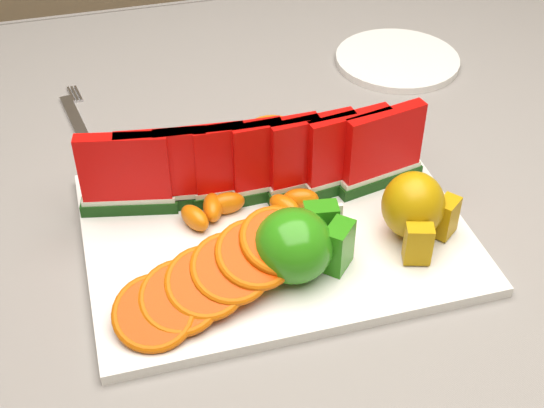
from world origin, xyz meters
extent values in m
cube|color=#50331C|center=(0.00, 0.00, 0.73)|extent=(1.40, 0.90, 0.03)
cube|color=#50331C|center=(0.64, 0.39, 0.36)|extent=(0.06, 0.06, 0.72)
cube|color=gray|center=(0.00, 0.00, 0.75)|extent=(1.52, 1.02, 0.01)
cube|color=gray|center=(0.00, 0.51, 0.66)|extent=(1.52, 0.01, 0.20)
cube|color=silver|center=(0.02, -0.09, 0.76)|extent=(0.40, 0.30, 0.01)
ellipsoid|color=#26871A|center=(0.02, -0.16, 0.80)|extent=(0.10, 0.10, 0.07)
cube|color=#26871A|center=(0.07, -0.17, 0.80)|extent=(0.04, 0.04, 0.05)
cube|color=beige|center=(0.07, -0.17, 0.80)|extent=(0.03, 0.03, 0.05)
cube|color=#26871A|center=(0.06, -0.13, 0.80)|extent=(0.04, 0.03, 0.05)
cube|color=beige|center=(0.07, -0.13, 0.80)|extent=(0.03, 0.01, 0.05)
ellipsoid|color=#A36B13|center=(0.16, -0.14, 0.81)|extent=(0.07, 0.07, 0.07)
cube|color=#A36B13|center=(0.15, -0.18, 0.79)|extent=(0.03, 0.02, 0.04)
cube|color=#A36B13|center=(0.19, -0.15, 0.79)|extent=(0.03, 0.03, 0.04)
cylinder|color=silver|center=(0.30, 0.22, 0.76)|extent=(0.22, 0.22, 0.01)
cube|color=silver|center=(-0.16, 0.17, 0.76)|extent=(0.04, 0.17, 0.00)
cube|color=silver|center=(-0.17, 0.26, 0.76)|extent=(0.01, 0.04, 0.00)
cube|color=silver|center=(-0.16, 0.26, 0.76)|extent=(0.01, 0.04, 0.00)
cube|color=silver|center=(-0.16, 0.26, 0.76)|extent=(0.01, 0.04, 0.00)
cube|color=#103E15|center=(-0.12, -0.02, 0.78)|extent=(0.11, 0.04, 0.01)
cube|color=silver|center=(-0.12, -0.02, 0.79)|extent=(0.10, 0.04, 0.01)
cube|color=red|center=(-0.12, -0.02, 0.83)|extent=(0.10, 0.04, 0.08)
cube|color=#103E15|center=(-0.08, -0.03, 0.78)|extent=(0.11, 0.04, 0.01)
cube|color=silver|center=(-0.08, -0.03, 0.79)|extent=(0.10, 0.03, 0.01)
cube|color=red|center=(-0.08, -0.03, 0.83)|extent=(0.10, 0.03, 0.08)
cube|color=#103E15|center=(-0.04, -0.03, 0.78)|extent=(0.11, 0.03, 0.01)
cube|color=silver|center=(-0.04, -0.03, 0.79)|extent=(0.10, 0.03, 0.01)
cube|color=red|center=(-0.04, -0.03, 0.83)|extent=(0.10, 0.02, 0.08)
cube|color=#103E15|center=(0.00, -0.04, 0.78)|extent=(0.11, 0.02, 0.01)
cube|color=silver|center=(0.00, -0.04, 0.79)|extent=(0.10, 0.02, 0.01)
cube|color=red|center=(0.00, -0.04, 0.83)|extent=(0.10, 0.02, 0.08)
cube|color=#103E15|center=(0.04, -0.04, 0.78)|extent=(0.11, 0.02, 0.01)
cube|color=silver|center=(0.04, -0.04, 0.79)|extent=(0.10, 0.02, 0.01)
cube|color=red|center=(0.04, -0.04, 0.83)|extent=(0.10, 0.02, 0.08)
cube|color=#103E15|center=(0.08, -0.04, 0.78)|extent=(0.11, 0.03, 0.01)
cube|color=silver|center=(0.08, -0.04, 0.79)|extent=(0.10, 0.03, 0.01)
cube|color=red|center=(0.08, -0.04, 0.83)|extent=(0.10, 0.02, 0.08)
cube|color=#103E15|center=(0.12, -0.05, 0.78)|extent=(0.11, 0.04, 0.01)
cube|color=silver|center=(0.12, -0.05, 0.79)|extent=(0.10, 0.03, 0.01)
cube|color=red|center=(0.12, -0.05, 0.83)|extent=(0.10, 0.03, 0.08)
cube|color=#103E15|center=(0.16, -0.05, 0.78)|extent=(0.11, 0.04, 0.01)
cube|color=silver|center=(0.16, -0.05, 0.79)|extent=(0.10, 0.04, 0.01)
cube|color=red|center=(0.16, -0.05, 0.83)|extent=(0.10, 0.04, 0.08)
cylinder|color=#D43F04|center=(-0.12, -0.19, 0.79)|extent=(0.08, 0.08, 0.03)
torus|color=#BF4912|center=(-0.12, -0.19, 0.79)|extent=(0.09, 0.09, 0.04)
cylinder|color=#D43F04|center=(-0.09, -0.19, 0.79)|extent=(0.08, 0.07, 0.03)
torus|color=#BF4912|center=(-0.09, -0.19, 0.79)|extent=(0.09, 0.08, 0.04)
cylinder|color=#D43F04|center=(-0.07, -0.18, 0.80)|extent=(0.07, 0.07, 0.03)
torus|color=#BF4912|center=(-0.07, -0.18, 0.80)|extent=(0.08, 0.08, 0.04)
cylinder|color=#D43F04|center=(-0.04, -0.17, 0.80)|extent=(0.08, 0.08, 0.03)
torus|color=#BF4912|center=(-0.04, -0.17, 0.80)|extent=(0.09, 0.09, 0.04)
cylinder|color=#D43F04|center=(-0.02, -0.16, 0.80)|extent=(0.09, 0.09, 0.03)
torus|color=#BF4912|center=(-0.02, -0.16, 0.80)|extent=(0.10, 0.10, 0.04)
cylinder|color=#D43F04|center=(0.01, -0.15, 0.81)|extent=(0.09, 0.09, 0.03)
torus|color=#BF4912|center=(0.01, -0.15, 0.81)|extent=(0.10, 0.10, 0.04)
cylinder|color=#D43F04|center=(-0.09, 0.03, 0.78)|extent=(0.08, 0.08, 0.03)
torus|color=#BF4912|center=(-0.09, 0.03, 0.78)|extent=(0.09, 0.09, 0.03)
cylinder|color=#D43F04|center=(-0.04, 0.03, 0.79)|extent=(0.08, 0.08, 0.03)
torus|color=#BF4912|center=(-0.04, 0.03, 0.79)|extent=(0.09, 0.09, 0.03)
cylinder|color=#D43F04|center=(0.01, 0.03, 0.79)|extent=(0.09, 0.09, 0.03)
torus|color=#BF4912|center=(0.01, 0.03, 0.79)|extent=(0.10, 0.10, 0.03)
cylinder|color=#D43F04|center=(0.06, 0.03, 0.79)|extent=(0.09, 0.09, 0.03)
torus|color=#BF4912|center=(0.06, 0.03, 0.79)|extent=(0.10, 0.10, 0.03)
ellipsoid|color=#F84304|center=(-0.06, -0.07, 0.78)|extent=(0.04, 0.05, 0.03)
ellipsoid|color=#F84304|center=(-0.04, -0.06, 0.78)|extent=(0.03, 0.04, 0.03)
ellipsoid|color=#F84304|center=(-0.02, -0.05, 0.78)|extent=(0.04, 0.02, 0.03)
ellipsoid|color=#F84304|center=(0.02, -0.09, 0.78)|extent=(0.05, 0.04, 0.03)
ellipsoid|color=#F84304|center=(0.04, -0.08, 0.78)|extent=(0.04, 0.04, 0.03)
ellipsoid|color=#F84304|center=(0.06, -0.07, 0.78)|extent=(0.04, 0.03, 0.03)
camera|label=1|loc=(-0.14, -0.68, 1.30)|focal=50.00mm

